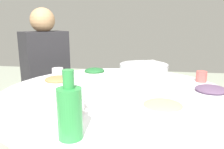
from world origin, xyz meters
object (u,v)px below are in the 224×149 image
object	(u,v)px
green_bottle	(70,111)
tea_cup_near	(201,77)
tea_cup_far	(58,72)
soup_bowl	(53,105)
dish_noodles	(163,107)
diner_left	(45,64)
round_dining_table	(116,113)
rice_bowl	(144,72)
dish_eggplant	(211,91)
dish_greens	(94,72)
stool_for_diner_left	(50,126)
dish_tofu_braise	(59,81)

from	to	relation	value
green_bottle	tea_cup_near	size ratio (longest dim) A/B	3.36
tea_cup_far	soup_bowl	bearing A→B (deg)	-69.54
soup_bowl	dish_noodles	xyz separation A→B (m)	(0.43, 0.08, -0.01)
tea_cup_far	green_bottle	bearing A→B (deg)	-65.38
dish_noodles	diner_left	world-z (taller)	diner_left
diner_left	round_dining_table	bearing A→B (deg)	-41.44
rice_bowl	dish_noodles	distance (m)	0.51
dish_eggplant	green_bottle	xyz separation A→B (m)	(-0.54, -0.52, 0.07)
tea_cup_far	diner_left	size ratio (longest dim) A/B	0.10
diner_left	dish_greens	bearing A→B (deg)	-27.92
dish_noodles	tea_cup_far	size ratio (longest dim) A/B	2.76
stool_for_diner_left	soup_bowl	bearing A→B (deg)	-63.38
rice_bowl	soup_bowl	xyz separation A→B (m)	(-0.34, -0.58, -0.03)
dish_tofu_braise	dish_eggplant	size ratio (longest dim) A/B	1.02
diner_left	stool_for_diner_left	bearing A→B (deg)	0.00
dish_noodles	tea_cup_far	bearing A→B (deg)	141.74
dish_eggplant	dish_greens	world-z (taller)	dish_greens
dish_eggplant	dish_greens	xyz separation A→B (m)	(-0.66, 0.32, 0.00)
dish_tofu_braise	dish_greens	size ratio (longest dim) A/B	1.22
soup_bowl	stool_for_diner_left	bearing A→B (deg)	116.62
soup_bowl	tea_cup_near	bearing A→B (deg)	40.20
rice_bowl	tea_cup_far	world-z (taller)	rice_bowl
rice_bowl	soup_bowl	distance (m)	0.67
rice_bowl	tea_cup_far	xyz separation A→B (m)	(-0.56, 0.01, -0.03)
diner_left	dish_eggplant	bearing A→B (deg)	-26.80
round_dining_table	green_bottle	size ratio (longest dim) A/B	5.51
soup_bowl	dish_greens	size ratio (longest dim) A/B	1.40
dish_eggplant	dish_noodles	distance (m)	0.35
round_dining_table	soup_bowl	xyz separation A→B (m)	(-0.21, -0.31, 0.15)
soup_bowl	tea_cup_far	world-z (taller)	soup_bowl
green_bottle	tea_cup_near	bearing A→B (deg)	54.71
dish_eggplant	diner_left	bearing A→B (deg)	153.20
tea_cup_far	diner_left	xyz separation A→B (m)	(-0.23, 0.30, -0.01)
round_dining_table	diner_left	distance (m)	0.88
dish_tofu_braise	dish_noodles	bearing A→B (deg)	-29.72
dish_tofu_braise	green_bottle	xyz separation A→B (m)	(0.28, -0.60, 0.07)
dish_noodles	round_dining_table	bearing A→B (deg)	133.47
dish_greens	green_bottle	xyz separation A→B (m)	(0.12, -0.84, 0.07)
round_dining_table	soup_bowl	distance (m)	0.40
round_dining_table	tea_cup_near	xyz separation A→B (m)	(0.48, 0.27, 0.15)
tea_cup_far	stool_for_diner_left	distance (m)	0.66
round_dining_table	dish_noodles	size ratio (longest dim) A/B	5.87
dish_eggplant	diner_left	world-z (taller)	diner_left
stool_for_diner_left	diner_left	bearing A→B (deg)	0.00
round_dining_table	stool_for_diner_left	xyz separation A→B (m)	(-0.66, 0.58, -0.40)
round_dining_table	dish_noodles	xyz separation A→B (m)	(0.23, -0.24, 0.14)
dish_tofu_braise	stool_for_diner_left	distance (m)	0.79
soup_bowl	diner_left	xyz separation A→B (m)	(-0.45, 0.89, -0.01)
dish_eggplant	green_bottle	world-z (taller)	green_bottle
dish_noodles	dish_greens	size ratio (longest dim) A/B	1.05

